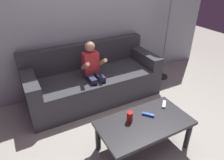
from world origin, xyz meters
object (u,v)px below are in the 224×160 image
Objects in this scene: couch at (93,80)px; soda_can at (130,117)px; person_seated_on_couch at (93,71)px; game_remote_white_near_edge at (164,104)px; coffee_table at (144,126)px; game_remote_blue_center at (148,115)px.

couch reaches higher than soda_can.
game_remote_white_near_edge is (0.50, -0.95, -0.15)m from person_seated_on_couch.
coffee_table is (0.07, -1.26, 0.04)m from couch.
game_remote_white_near_edge is at bearing -62.08° from person_seated_on_couch.
person_seated_on_couch is at bearing 117.92° from game_remote_white_near_edge.
couch is 15.26× the size of game_remote_blue_center.
game_remote_blue_center reaches higher than coffee_table.
soda_can reaches higher than game_remote_blue_center.
game_remote_blue_center is (0.22, -1.02, -0.15)m from person_seated_on_couch.
couch is 1.26m from coffee_table.
person_seated_on_couch is 1.09m from game_remote_white_near_edge.
coffee_table is at bearing -30.48° from soda_can.
person_seated_on_couch is at bearing -107.04° from couch.
person_seated_on_couch is at bearing 102.09° from game_remote_blue_center.
coffee_table is 0.14m from game_remote_blue_center.
game_remote_white_near_edge is (0.45, -1.12, 0.11)m from couch.
game_remote_white_near_edge reaches higher than coffee_table.
person_seated_on_couch is at bearing 96.37° from coffee_table.
coffee_table is 0.20m from soda_can.
person_seated_on_couch is 7.86× the size of soda_can.
person_seated_on_couch is 7.67× the size of game_remote_white_near_edge.
coffee_table is 8.13× the size of game_remote_white_near_edge.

